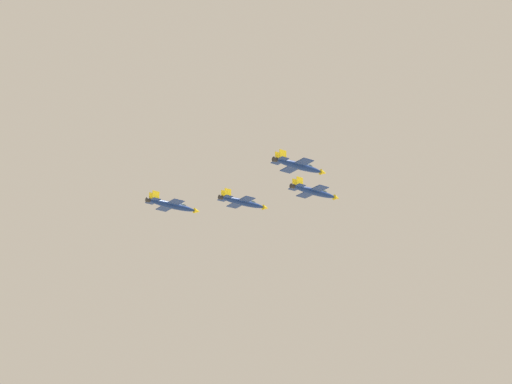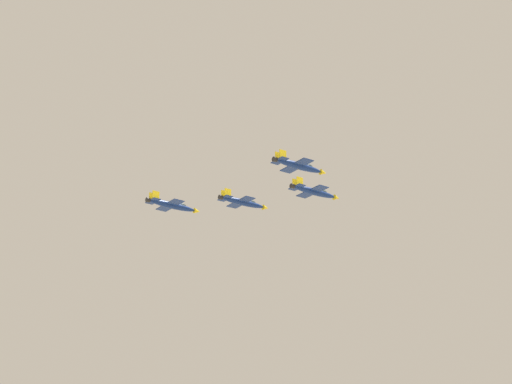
% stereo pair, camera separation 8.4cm
% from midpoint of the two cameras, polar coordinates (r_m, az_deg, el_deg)
% --- Properties ---
extents(jet_lead, '(9.93, 15.04, 3.32)m').
position_cam_midpoint_polar(jet_lead, '(219.21, 3.85, 0.02)').
color(jet_lead, navy).
extents(jet_left_wingman, '(9.46, 14.25, 3.17)m').
position_cam_midpoint_polar(jet_left_wingman, '(219.68, -0.88, -0.68)').
color(jet_left_wingman, navy).
extents(jet_right_wingman, '(9.77, 14.74, 3.28)m').
position_cam_midpoint_polar(jet_right_wingman, '(202.57, 2.83, 1.74)').
color(jet_right_wingman, navy).
extents(jet_left_outer, '(9.96, 15.08, 3.33)m').
position_cam_midpoint_polar(jet_left_outer, '(222.35, -5.54, -0.87)').
color(jet_left_outer, navy).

